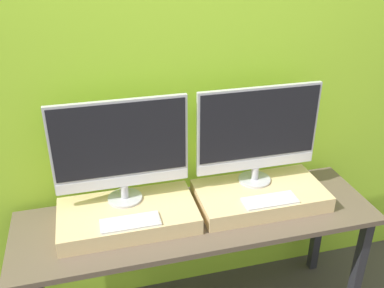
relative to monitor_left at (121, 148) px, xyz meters
The scene contains 8 objects.
wall_back 0.46m from the monitor_left, 32.49° to the left, with size 8.00×0.04×2.60m.
workbench 0.60m from the monitor_left, 18.85° to the right, with size 1.85×0.55×0.74m.
wooden_riser_left 0.35m from the monitor_left, 90.00° to the right, with size 0.68×0.37×0.08m.
monitor_left is the anchor object (origin of this frame).
keyboard_left 0.35m from the monitor_left, 90.00° to the right, with size 0.28×0.11×0.01m.
wooden_riser_right 0.79m from the monitor_left, ahead, with size 0.68×0.37×0.08m.
monitor_right 0.71m from the monitor_left, ahead, with size 0.66×0.17×0.54m.
keyboard_right 0.79m from the monitor_left, 16.37° to the right, with size 0.28×0.11×0.01m.
Camera 1 is at (-0.49, -1.45, 2.07)m, focal length 40.00 mm.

